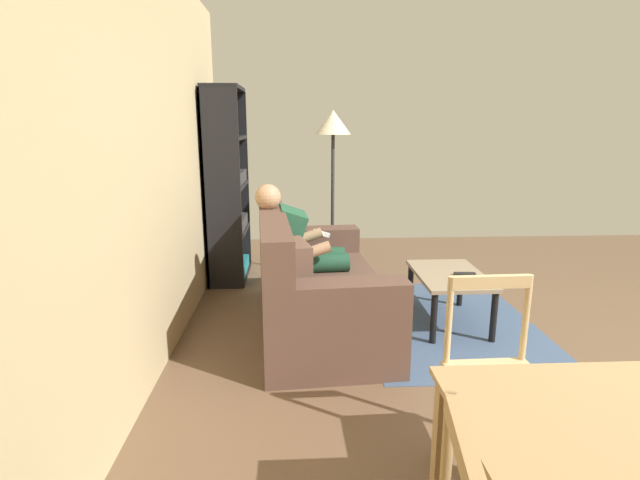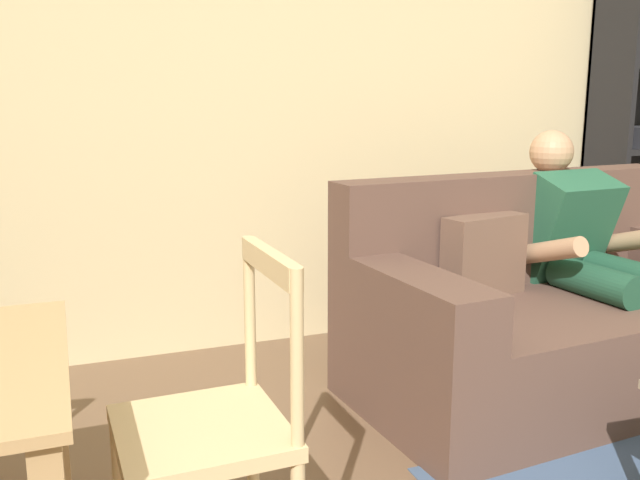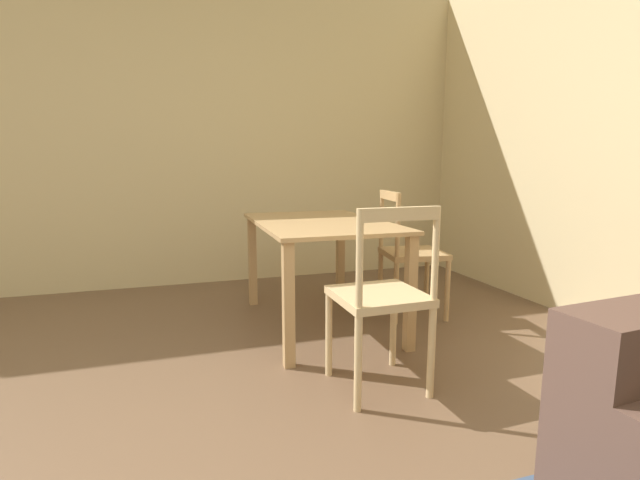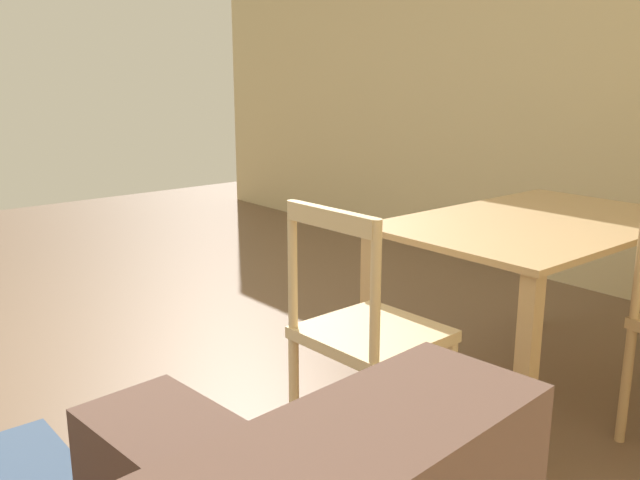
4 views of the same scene
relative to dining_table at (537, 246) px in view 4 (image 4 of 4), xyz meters
name	(u,v)px [view 4 (image 4 of 4)]	position (x,y,z in m)	size (l,w,h in m)	color
ground_plane	(44,389)	(1.65, -1.29, -0.62)	(8.36, 8.36, 0.00)	brown
wall_side	(502,61)	(-1.48, -1.29, 0.77)	(0.12, 6.36, 2.78)	#C8B586
dining_table	(537,246)	(0.00, 0.00, 0.00)	(1.31, 0.84, 0.73)	tan
dining_chair_facing_couch	(367,337)	(0.98, 0.00, -0.15)	(0.43, 0.43, 0.93)	#D1B27F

